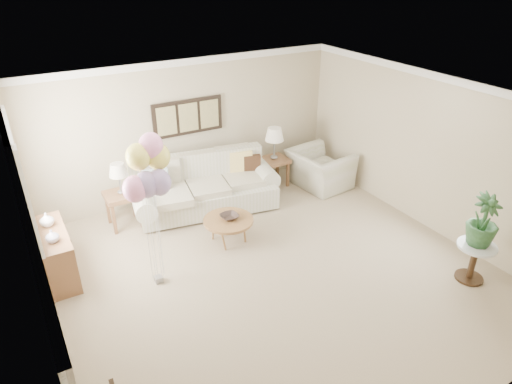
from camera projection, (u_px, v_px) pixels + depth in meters
ground_plane at (272, 272)px, 6.79m from camera, size 6.00×6.00×0.00m
room_shell at (264, 172)px, 6.06m from camera, size 6.04×6.04×2.60m
wall_art_triptych at (188, 117)px, 8.34m from camera, size 1.35×0.06×0.65m
sofa at (205, 189)px, 8.32m from camera, size 2.88×1.41×1.00m
end_table_left at (122, 198)px, 7.73m from camera, size 0.57×0.52×0.62m
end_table_right at (274, 163)px, 9.12m from camera, size 0.54×0.49×0.58m
lamp_left at (118, 171)px, 7.49m from camera, size 0.31×0.31×0.54m
lamp_right at (274, 135)px, 8.85m from camera, size 0.36×0.36×0.64m
coffee_table at (228, 221)px, 7.35m from camera, size 0.81×0.81×0.41m
decor_bowl at (229, 217)px, 7.33m from camera, size 0.31×0.31×0.07m
armchair at (320, 169)px, 9.14m from camera, size 1.10×1.23×0.74m
side_table at (475, 254)px, 6.44m from camera, size 0.54×0.54×0.59m
potted_plant at (484, 221)px, 6.22m from camera, size 0.47×0.47×0.76m
credenza at (54, 255)px, 6.54m from camera, size 0.46×1.20×0.74m
vase_white at (52, 236)px, 6.12m from camera, size 0.20×0.20×0.19m
vase_sage at (47, 220)px, 6.49m from camera, size 0.23×0.23×0.21m
balloon_cluster at (148, 170)px, 5.77m from camera, size 0.71×0.49×2.23m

